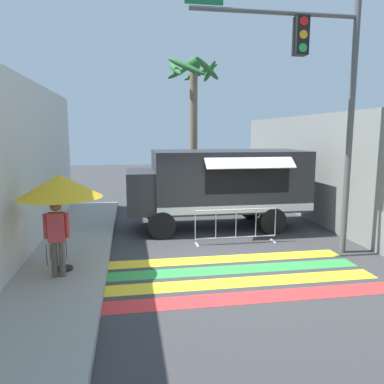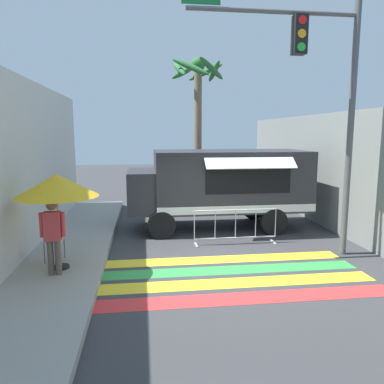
# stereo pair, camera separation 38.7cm
# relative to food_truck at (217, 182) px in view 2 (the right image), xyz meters

# --- Properties ---
(ground_plane) EXTENTS (60.00, 60.00, 0.00)m
(ground_plane) POSITION_rel_food_truck_xyz_m (-0.62, -3.53, -1.56)
(ground_plane) COLOR #38383A
(sidewalk_left) EXTENTS (4.40, 16.00, 0.17)m
(sidewalk_left) POSITION_rel_food_truck_xyz_m (-5.57, -3.53, -1.48)
(sidewalk_left) COLOR #99968E
(sidewalk_left) RESTS_ON ground_plane
(building_left_facade) EXTENTS (0.25, 16.00, 4.57)m
(building_left_facade) POSITION_rel_food_truck_xyz_m (-5.44, -3.53, 0.72)
(building_left_facade) COLOR silver
(building_left_facade) RESTS_ON ground_plane
(concrete_wall_right) EXTENTS (0.20, 16.00, 3.84)m
(concrete_wall_right) POSITION_rel_food_truck_xyz_m (3.77, -0.53, 0.36)
(concrete_wall_right) COLOR gray
(concrete_wall_right) RESTS_ON ground_plane
(crosswalk_painted) EXTENTS (6.40, 2.84, 0.01)m
(crosswalk_painted) POSITION_rel_food_truck_xyz_m (-0.62, -4.34, -1.56)
(crosswalk_painted) COLOR red
(crosswalk_painted) RESTS_ON ground_plane
(food_truck) EXTENTS (5.87, 2.84, 2.61)m
(food_truck) POSITION_rel_food_truck_xyz_m (0.00, 0.00, 0.00)
(food_truck) COLOR #2D2D33
(food_truck) RESTS_ON ground_plane
(traffic_signal_pole) EXTENTS (4.37, 0.29, 6.43)m
(traffic_signal_pole) POSITION_rel_food_truck_xyz_m (1.98, -3.17, 2.80)
(traffic_signal_pole) COLOR #515456
(traffic_signal_pole) RESTS_ON ground_plane
(patio_umbrella) EXTENTS (1.79, 1.79, 2.14)m
(patio_umbrella) POSITION_rel_food_truck_xyz_m (-4.29, -3.79, 0.48)
(patio_umbrella) COLOR black
(patio_umbrella) RESTS_ON sidewalk_left
(folding_chair) EXTENTS (0.40, 0.40, 0.99)m
(folding_chair) POSITION_rel_food_truck_xyz_m (-4.54, -3.15, -0.79)
(folding_chair) COLOR #4C4C51
(folding_chair) RESTS_ON sidewalk_left
(vendor_person) EXTENTS (0.53, 0.21, 1.62)m
(vendor_person) POSITION_rel_food_truck_xyz_m (-4.34, -4.17, -0.47)
(vendor_person) COLOR brown
(vendor_person) RESTS_ON sidewalk_left
(barricade_front) EXTENTS (2.42, 0.44, 1.02)m
(barricade_front) POSITION_rel_food_truck_xyz_m (0.19, -1.91, -1.05)
(barricade_front) COLOR #B7BABF
(barricade_front) RESTS_ON ground_plane
(palm_tree) EXTENTS (2.42, 2.53, 6.32)m
(palm_tree) POSITION_rel_food_truck_xyz_m (-0.07, 4.00, 2.97)
(palm_tree) COLOR #7A664C
(palm_tree) RESTS_ON ground_plane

